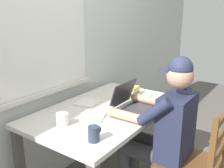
% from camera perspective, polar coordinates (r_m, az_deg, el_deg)
% --- Properties ---
extents(back_wall, '(6.00, 0.08, 2.60)m').
position_cam_1_polar(back_wall, '(2.35, -11.60, 10.00)').
color(back_wall, beige).
rests_on(back_wall, ground).
extents(desk, '(1.35, 0.84, 0.74)m').
position_cam_1_polar(desk, '(2.20, -1.39, -7.74)').
color(desk, beige).
rests_on(desk, ground).
extents(seated_person, '(0.50, 0.60, 1.24)m').
position_cam_1_polar(seated_person, '(2.02, 11.32, -9.27)').
color(seated_person, '#232842').
rests_on(seated_person, ground).
extents(wooden_chair, '(0.42, 0.42, 0.94)m').
position_cam_1_polar(wooden_chair, '(2.05, 18.42, -16.61)').
color(wooden_chair, brown).
rests_on(wooden_chair, ground).
extents(laptop, '(0.33, 0.30, 0.23)m').
position_cam_1_polar(laptop, '(2.14, 4.49, -4.29)').
color(laptop, '#232328').
rests_on(laptop, desk).
extents(computer_mouse, '(0.06, 0.10, 0.03)m').
position_cam_1_polar(computer_mouse, '(2.34, 8.80, -3.58)').
color(computer_mouse, black).
rests_on(computer_mouse, desk).
extents(coffee_mug_white, '(0.12, 0.09, 0.10)m').
position_cam_1_polar(coffee_mug_white, '(1.88, -11.04, -7.79)').
color(coffee_mug_white, white).
rests_on(coffee_mug_white, desk).
extents(coffee_mug_dark, '(0.11, 0.07, 0.10)m').
position_cam_1_polar(coffee_mug_dark, '(1.65, -4.07, -11.06)').
color(coffee_mug_dark, '#2D384C').
rests_on(coffee_mug_dark, desk).
extents(book_stack_main, '(0.18, 0.16, 0.09)m').
position_cam_1_polar(book_stack_main, '(2.49, 4.16, -1.59)').
color(book_stack_main, gold).
rests_on(book_stack_main, desk).
extents(paper_pile_near_laptop, '(0.22, 0.22, 0.01)m').
position_cam_1_polar(paper_pile_near_laptop, '(2.28, -5.63, -4.24)').
color(paper_pile_near_laptop, silver).
rests_on(paper_pile_near_laptop, desk).
extents(paper_pile_back_corner, '(0.30, 0.27, 0.01)m').
position_cam_1_polar(paper_pile_back_corner, '(2.02, -4.42, -7.08)').
color(paper_pile_back_corner, white).
rests_on(paper_pile_back_corner, desk).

